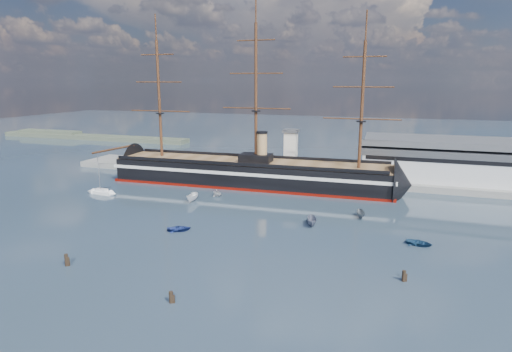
% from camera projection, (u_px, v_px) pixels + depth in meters
% --- Properties ---
extents(ground, '(600.00, 600.00, 0.00)m').
position_uv_depth(ground, '(250.00, 203.00, 117.40)').
color(ground, '#293842').
rests_on(ground, ground).
extents(quay, '(180.00, 18.00, 2.00)m').
position_uv_depth(quay, '(312.00, 178.00, 147.57)').
color(quay, slate).
rests_on(quay, ground).
extents(warehouse, '(63.00, 21.00, 11.60)m').
position_uv_depth(warehouse, '(466.00, 162.00, 134.54)').
color(warehouse, '#B7BABC').
rests_on(warehouse, ground).
extents(quay_tower, '(5.00, 5.00, 15.00)m').
position_uv_depth(quay_tower, '(291.00, 151.00, 144.85)').
color(quay_tower, silver).
rests_on(quay_tower, ground).
extents(shoreline, '(120.00, 10.00, 4.00)m').
position_uv_depth(shoreline, '(79.00, 136.00, 248.38)').
color(shoreline, '#3F4C38').
rests_on(shoreline, ground).
extents(warship, '(113.12, 18.97, 53.94)m').
position_uv_depth(warship, '(245.00, 172.00, 137.77)').
color(warship, black).
rests_on(warship, ground).
extents(sailboat, '(7.40, 2.79, 11.57)m').
position_uv_depth(sailboat, '(102.00, 192.00, 126.79)').
color(sailboat, white).
rests_on(sailboat, ground).
extents(motorboat_a, '(7.20, 3.18, 2.80)m').
position_uv_depth(motorboat_a, '(193.00, 202.00, 119.05)').
color(motorboat_a, white).
rests_on(motorboat_a, ground).
extents(motorboat_b, '(2.70, 3.55, 1.55)m').
position_uv_depth(motorboat_b, '(179.00, 231.00, 95.90)').
color(motorboat_b, navy).
rests_on(motorboat_b, ground).
extents(motorboat_c, '(6.87, 3.86, 2.60)m').
position_uv_depth(motorboat_c, '(312.00, 226.00, 99.24)').
color(motorboat_c, slate).
rests_on(motorboat_c, ground).
extents(motorboat_d, '(4.95, 6.42, 2.16)m').
position_uv_depth(motorboat_d, '(217.00, 196.00, 124.87)').
color(motorboat_d, silver).
rests_on(motorboat_d, ground).
extents(motorboat_e, '(1.93, 3.44, 1.51)m').
position_uv_depth(motorboat_e, '(419.00, 245.00, 87.46)').
color(motorboat_e, navy).
rests_on(motorboat_e, ground).
extents(motorboat_f, '(6.07, 3.36, 2.30)m').
position_uv_depth(motorboat_f, '(361.00, 218.00, 104.82)').
color(motorboat_f, slate).
rests_on(motorboat_f, ground).
extents(piling_near_left, '(0.64, 0.64, 2.98)m').
position_uv_depth(piling_near_left, '(67.00, 266.00, 77.80)').
color(piling_near_left, black).
rests_on(piling_near_left, ground).
extents(piling_near_mid, '(0.64, 0.64, 2.56)m').
position_uv_depth(piling_near_mid, '(171.00, 303.00, 64.85)').
color(piling_near_mid, black).
rests_on(piling_near_mid, ground).
extents(piling_far_right, '(0.64, 0.64, 2.63)m').
position_uv_depth(piling_far_right, '(403.00, 281.00, 71.81)').
color(piling_far_right, black).
rests_on(piling_far_right, ground).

